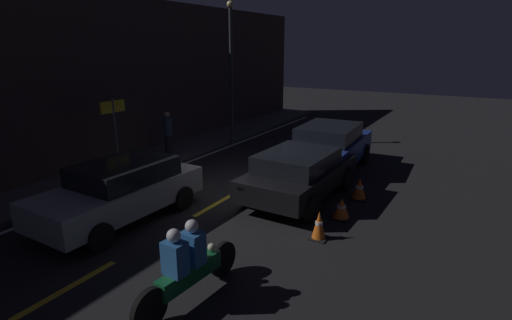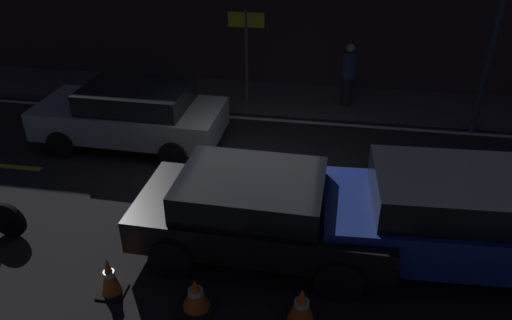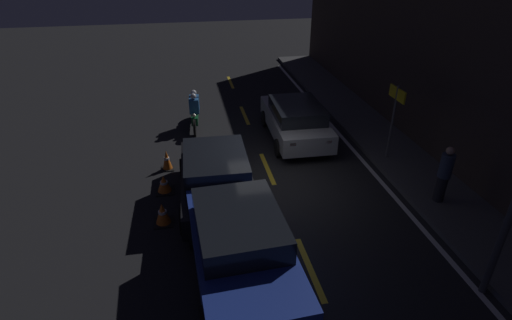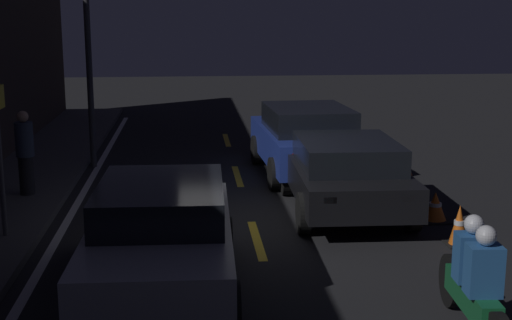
{
  "view_description": "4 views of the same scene",
  "coord_description": "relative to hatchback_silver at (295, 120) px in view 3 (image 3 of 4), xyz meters",
  "views": [
    {
      "loc": [
        -9.12,
        -5.89,
        4.09
      ],
      "look_at": [
        0.22,
        -0.5,
        0.98
      ],
      "focal_mm": 28.0,
      "sensor_mm": 36.0,
      "label": 1
    },
    {
      "loc": [
        1.42,
        -8.11,
        5.39
      ],
      "look_at": [
        0.11,
        -0.14,
        0.74
      ],
      "focal_mm": 35.0,
      "sensor_mm": 36.0,
      "label": 2
    },
    {
      "loc": [
        9.73,
        -2.39,
        6.33
      ],
      "look_at": [
        0.07,
        -0.57,
        0.94
      ],
      "focal_mm": 28.0,
      "sensor_mm": 36.0,
      "label": 3
    },
    {
      "loc": [
        -11.83,
        1.04,
        3.6
      ],
      "look_at": [
        -0.23,
        -0.06,
        1.15
      ],
      "focal_mm": 50.0,
      "sensor_mm": 36.0,
      "label": 4
    }
  ],
  "objects": [
    {
      "name": "lane_dash_c",
      "position": [
        1.95,
        -1.43,
        -0.75
      ],
      "size": [
        2.0,
        0.14,
        0.01
      ],
      "color": "gold",
      "rests_on": "ground"
    },
    {
      "name": "traffic_cone_near",
      "position": [
        1.39,
        -4.54,
        -0.43
      ],
      "size": [
        0.39,
        0.39,
        0.65
      ],
      "color": "black",
      "rests_on": "ground"
    },
    {
      "name": "building_front",
      "position": [
        2.95,
        4.15,
        2.13
      ],
      "size": [
        28.0,
        0.3,
        5.77
      ],
      "color": "#382D28",
      "rests_on": "ground"
    },
    {
      "name": "lane_dash_d",
      "position": [
        6.45,
        -1.43,
        -0.75
      ],
      "size": [
        2.0,
        0.14,
        0.01
      ],
      "color": "gold",
      "rests_on": "ground"
    },
    {
      "name": "traffic_cone_far",
      "position": [
        4.19,
        -4.63,
        -0.46
      ],
      "size": [
        0.5,
        0.5,
        0.59
      ],
      "color": "black",
      "rests_on": "ground"
    },
    {
      "name": "raised_curb",
      "position": [
        2.95,
        3.01,
        -0.68
      ],
      "size": [
        28.0,
        1.99,
        0.14
      ],
      "color": "#424244",
      "rests_on": "ground"
    },
    {
      "name": "lane_dash_b",
      "position": [
        -2.55,
        -1.43,
        -0.75
      ],
      "size": [
        2.0,
        0.14,
        0.01
      ],
      "color": "gold",
      "rests_on": "ground"
    },
    {
      "name": "lane_dash_a",
      "position": [
        -7.05,
        -1.43,
        -0.75
      ],
      "size": [
        2.0,
        0.14,
        0.01
      ],
      "color": "gold",
      "rests_on": "ground"
    },
    {
      "name": "pedestrian",
      "position": [
        4.72,
        2.73,
        0.2
      ],
      "size": [
        0.34,
        0.34,
        1.61
      ],
      "color": "black",
      "rests_on": "raised_curb"
    },
    {
      "name": "motorcycle",
      "position": [
        -1.77,
        -3.49,
        -0.1
      ],
      "size": [
        2.39,
        0.41,
        1.4
      ],
      "rotation": [
        0.0,
        0.0,
        -0.07
      ],
      "color": "black",
      "rests_on": "ground"
    },
    {
      "name": "lane_solid_kerb",
      "position": [
        2.95,
        1.76,
        -0.75
      ],
      "size": [
        25.2,
        0.14,
        0.01
      ],
      "color": "silver",
      "rests_on": "ground"
    },
    {
      "name": "sedan_blue",
      "position": [
        6.39,
        -2.95,
        0.08
      ],
      "size": [
        4.25,
        2.18,
        1.55
      ],
      "rotation": [
        0.0,
        0.0,
        0.05
      ],
      "color": "navy",
      "rests_on": "ground"
    },
    {
      "name": "van_black",
      "position": [
        3.39,
        -3.16,
        -0.0
      ],
      "size": [
        4.1,
        2.09,
        1.36
      ],
      "rotation": [
        0.0,
        0.0,
        -0.03
      ],
      "color": "black",
      "rests_on": "ground"
    },
    {
      "name": "shop_sign",
      "position": [
        2.14,
        2.52,
        1.07
      ],
      "size": [
        0.9,
        0.08,
        2.4
      ],
      "color": "#4C4C51",
      "rests_on": "raised_curb"
    },
    {
      "name": "traffic_cone_mid",
      "position": [
        2.7,
        -4.62,
        -0.5
      ],
      "size": [
        0.52,
        0.52,
        0.52
      ],
      "color": "black",
      "rests_on": "ground"
    },
    {
      "name": "ground_plane",
      "position": [
        2.95,
        -1.43,
        -0.75
      ],
      "size": [
        56.0,
        56.0,
        0.0
      ],
      "primitive_type": "plane",
      "color": "black"
    },
    {
      "name": "hatchback_silver",
      "position": [
        0.0,
        0.0,
        0.0
      ],
      "size": [
        4.15,
        2.0,
        1.41
      ],
      "rotation": [
        0.0,
        0.0,
        3.12
      ],
      "color": "#9EA0A5",
      "rests_on": "ground"
    }
  ]
}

